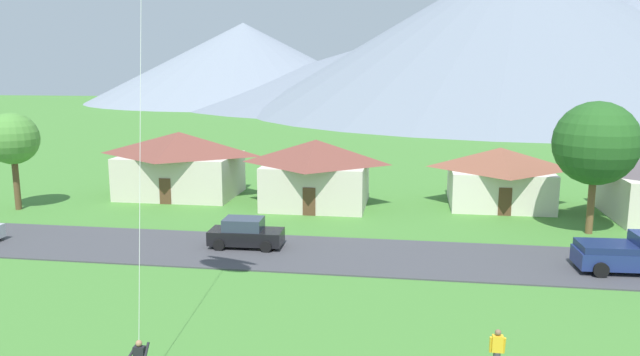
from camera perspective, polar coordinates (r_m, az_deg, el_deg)
The scene contains 12 objects.
road_strip at distance 33.66m, azimuth 1.68°, elevation -7.26°, with size 160.00×6.66×0.08m, color #424247.
mountain_east_ridge at distance 186.26m, azimuth -7.21°, elevation 10.80°, with size 92.50×92.50×23.26m, color gray.
mountain_west_ridge at distance 177.00m, azimuth 8.26°, elevation 10.20°, with size 131.96×131.96×19.58m, color slate.
mountain_far_east_ridge at distance 149.46m, azimuth 18.26°, elevation 12.94°, with size 124.67×124.67×36.10m, color slate.
house_leftmost at distance 49.78m, azimuth -13.09°, elevation 1.41°, with size 9.70×6.91×5.18m.
house_left_center at distance 47.11m, azimuth 16.60°, elevation 0.23°, with size 7.79×7.26×4.38m.
house_rightmost at distance 44.90m, azimuth -0.37°, elevation 0.60°, with size 8.04×6.74×5.00m.
tree_left_of_center at distance 48.64m, azimuth -27.10°, elevation 3.29°, with size 3.71×3.71×7.09m.
tree_center at distance 40.52m, azimuth 24.66°, elevation 2.99°, with size 5.14×5.14×8.27m.
parked_car_black_mid_west at distance 35.03m, azimuth -7.06°, elevation -5.22°, with size 4.25×2.18×1.68m.
pickup_truck_navy_west_side at distance 34.38m, azimuth 27.48°, elevation -6.32°, with size 5.29×2.51×1.99m.
watcher_person at distance 21.85m, azimuth 16.40°, elevation -15.50°, with size 0.56×0.24×1.68m.
Camera 1 is at (3.90, -3.76, 10.29)m, focal length 33.82 mm.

